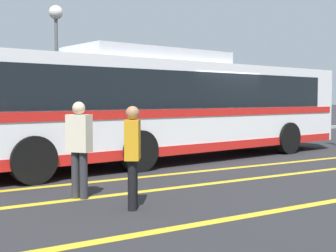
{
  "coord_description": "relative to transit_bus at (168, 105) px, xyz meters",
  "views": [
    {
      "loc": [
        -8.32,
        -11.04,
        1.74
      ],
      "look_at": [
        -1.35,
        0.25,
        0.97
      ],
      "focal_mm": 50.0,
      "sensor_mm": 36.0,
      "label": 1
    }
  ],
  "objects": [
    {
      "name": "curb_strip",
      "position": [
        0.02,
        7.22,
        -1.49
      ],
      "size": [
        40.64,
        0.36,
        0.15
      ],
      "primitive_type": "cube",
      "color": "#99999E",
      "rests_on": "ground_plane"
    },
    {
      "name": "lane_strip_0",
      "position": [
        0.02,
        -2.2,
        -1.57
      ],
      "size": [
        32.64,
        0.2,
        0.01
      ],
      "primitive_type": "cube",
      "rotation": [
        0.0,
        0.0,
        1.57
      ],
      "color": "gold",
      "rests_on": "ground_plane"
    },
    {
      "name": "transit_bus",
      "position": [
        0.0,
        0.0,
        0.0
      ],
      "size": [
        13.14,
        4.17,
        3.07
      ],
      "rotation": [
        0.0,
        0.0,
        -1.44
      ],
      "color": "white",
      "rests_on": "ground_plane"
    },
    {
      "name": "street_lamp",
      "position": [
        -0.57,
        7.96,
        2.84
      ],
      "size": [
        0.58,
        0.58,
        5.65
      ],
      "color": "#59595E",
      "rests_on": "ground_plane"
    },
    {
      "name": "lane_strip_1",
      "position": [
        0.02,
        -3.64,
        -1.57
      ],
      "size": [
        32.64,
        0.2,
        0.01
      ],
      "primitive_type": "cube",
      "rotation": [
        0.0,
        0.0,
        1.57
      ],
      "color": "gold",
      "rests_on": "ground_plane"
    },
    {
      "name": "parked_car_2",
      "position": [
        -1.93,
        5.91,
        -0.86
      ],
      "size": [
        4.4,
        1.95,
        1.38
      ],
      "rotation": [
        0.0,
        0.0,
        1.59
      ],
      "color": "maroon",
      "rests_on": "ground_plane"
    },
    {
      "name": "ground_plane",
      "position": [
        1.37,
        -0.25,
        -1.57
      ],
      "size": [
        220.0,
        220.0,
        0.0
      ],
      "primitive_type": "plane",
      "color": "#262628"
    },
    {
      "name": "pedestrian_1",
      "position": [
        -3.6,
        -4.79,
        -0.65
      ],
      "size": [
        0.41,
        0.47,
        1.63
      ],
      "rotation": [
        0.0,
        0.0,
        4.13
      ],
      "color": "black",
      "rests_on": "ground_plane"
    },
    {
      "name": "pedestrian_0",
      "position": [
        -4.02,
        -3.6,
        -0.61
      ],
      "size": [
        0.42,
        0.47,
        1.69
      ],
      "rotation": [
        0.0,
        0.0,
        2.17
      ],
      "color": "#2D2D33",
      "rests_on": "ground_plane"
    }
  ]
}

